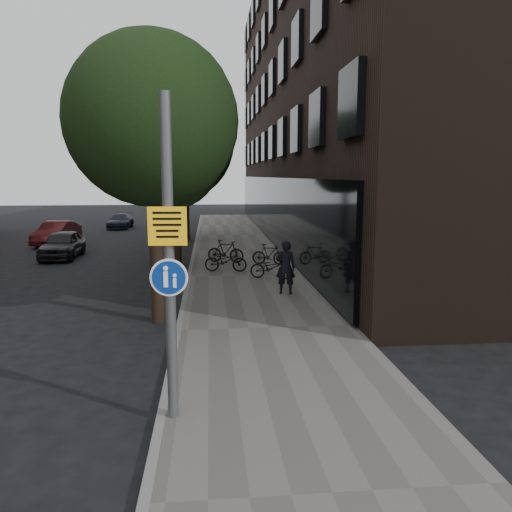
{
  "coord_description": "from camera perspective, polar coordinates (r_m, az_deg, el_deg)",
  "views": [
    {
      "loc": [
        -1.18,
        -8.72,
        3.92
      ],
      "look_at": [
        -0.08,
        3.06,
        2.0
      ],
      "focal_mm": 35.0,
      "sensor_mm": 36.0,
      "label": 1
    }
  ],
  "objects": [
    {
      "name": "parked_bike_curb_near",
      "position": [
        19.89,
        -3.48,
        -0.53
      ],
      "size": [
        1.75,
        0.85,
        0.88
      ],
      "primitive_type": "imported",
      "rotation": [
        0.0,
        0.0,
        1.41
      ],
      "color": "black",
      "rests_on": "sidewalk"
    },
    {
      "name": "building_right_dark_brick",
      "position": [
        32.61,
        12.64,
        17.95
      ],
      "size": [
        12.0,
        40.0,
        18.0
      ],
      "primitive_type": "cube",
      "color": "black",
      "rests_on": "ground"
    },
    {
      "name": "street_tree_far",
      "position": [
        30.92,
        -7.97,
        11.33
      ],
      "size": [
        5.0,
        5.0,
        7.8
      ],
      "color": "black",
      "rests_on": "ground"
    },
    {
      "name": "parked_car_far",
      "position": [
        38.81,
        -15.24,
        3.89
      ],
      "size": [
        1.62,
        3.77,
        1.08
      ],
      "primitive_type": "imported",
      "rotation": [
        0.0,
        0.0,
        -0.03
      ],
      "color": "#1A1F2F",
      "rests_on": "ground"
    },
    {
      "name": "parked_car_mid",
      "position": [
        30.64,
        -21.81,
        2.44
      ],
      "size": [
        1.9,
        4.16,
        1.32
      ],
      "primitive_type": "imported",
      "rotation": [
        0.0,
        0.0,
        -0.13
      ],
      "color": "#4C1516",
      "rests_on": "ground"
    },
    {
      "name": "parked_bike_facade_near",
      "position": [
        18.52,
        1.75,
        -1.32
      ],
      "size": [
        1.68,
        1.01,
        0.83
      ],
      "primitive_type": "imported",
      "rotation": [
        0.0,
        0.0,
        1.26
      ],
      "color": "black",
      "rests_on": "sidewalk"
    },
    {
      "name": "ground",
      "position": [
        9.63,
        2.25,
        -14.79
      ],
      "size": [
        120.0,
        120.0,
        0.0
      ],
      "primitive_type": "plane",
      "color": "black",
      "rests_on": "ground"
    },
    {
      "name": "parked_bike_curb_far",
      "position": [
        21.95,
        -3.5,
        0.54
      ],
      "size": [
        1.72,
        0.99,
        0.99
      ],
      "primitive_type": "imported",
      "rotation": [
        0.0,
        0.0,
        1.23
      ],
      "color": "black",
      "rests_on": "sidewalk"
    },
    {
      "name": "street_tree_near",
      "position": [
        13.49,
        -11.39,
        14.1
      ],
      "size": [
        4.4,
        4.4,
        7.5
      ],
      "color": "black",
      "rests_on": "ground"
    },
    {
      "name": "parked_car_near",
      "position": [
        25.59,
        -21.24,
        1.26
      ],
      "size": [
        1.61,
        3.89,
        1.32
      ],
      "primitive_type": "imported",
      "rotation": [
        0.0,
        0.0,
        0.01
      ],
      "color": "black",
      "rests_on": "ground"
    },
    {
      "name": "parked_bike_facade_far",
      "position": [
        21.39,
        1.53,
        0.19
      ],
      "size": [
        1.55,
        0.83,
        0.89
      ],
      "primitive_type": "imported",
      "rotation": [
        0.0,
        0.0,
        1.28
      ],
      "color": "black",
      "rests_on": "sidewalk"
    },
    {
      "name": "street_tree_mid",
      "position": [
        21.94,
        -9.04,
        12.21
      ],
      "size": [
        5.0,
        5.0,
        7.8
      ],
      "color": "black",
      "rests_on": "ground"
    },
    {
      "name": "signpost",
      "position": [
        7.67,
        -9.88,
        -0.49
      ],
      "size": [
        0.58,
        0.17,
        5.0
      ],
      "rotation": [
        0.0,
        0.0,
        -0.06
      ],
      "color": "#595B5E",
      "rests_on": "sidewalk"
    },
    {
      "name": "sidewalk",
      "position": [
        19.17,
        -0.93,
        -2.41
      ],
      "size": [
        4.5,
        60.0,
        0.12
      ],
      "primitive_type": "cube",
      "color": "#605E59",
      "rests_on": "ground"
    },
    {
      "name": "curb_edge",
      "position": [
        19.13,
        -7.67,
        -2.5
      ],
      "size": [
        0.15,
        60.0,
        0.13
      ],
      "primitive_type": "cube",
      "color": "slate",
      "rests_on": "ground"
    },
    {
      "name": "pedestrian",
      "position": [
        16.11,
        3.4,
        -1.29
      ],
      "size": [
        0.7,
        0.53,
        1.74
      ],
      "primitive_type": "imported",
      "rotation": [
        0.0,
        0.0,
        2.95
      ],
      "color": "black",
      "rests_on": "sidewalk"
    }
  ]
}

